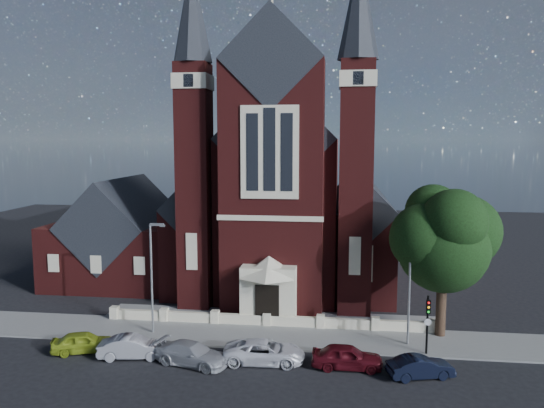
{
  "coord_description": "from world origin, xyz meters",
  "views": [
    {
      "loc": [
        5.18,
        -31.54,
        13.95
      ],
      "look_at": [
        -0.33,
        12.0,
        8.6
      ],
      "focal_mm": 35.0,
      "sensor_mm": 36.0,
      "label": 1
    }
  ],
  "objects_px": {
    "car_white_suv": "(264,352)",
    "car_navy": "(420,367)",
    "parish_hall": "(123,240)",
    "car_lime_van": "(84,342)",
    "church": "(288,195)",
    "car_silver_a": "(133,347)",
    "street_lamp_right": "(411,280)",
    "car_dark_red": "(347,357)",
    "street_lamp_left": "(153,272)",
    "traffic_signal": "(428,317)",
    "car_silver_b": "(192,354)",
    "street_tree": "(446,241)"
  },
  "relations": [
    {
      "from": "street_lamp_right",
      "to": "car_navy",
      "type": "distance_m",
      "value": 6.3
    },
    {
      "from": "car_silver_b",
      "to": "street_lamp_left",
      "type": "bearing_deg",
      "value": 56.4
    },
    {
      "from": "car_lime_van",
      "to": "church",
      "type": "bearing_deg",
      "value": -46.29
    },
    {
      "from": "car_navy",
      "to": "car_lime_van",
      "type": "bearing_deg",
      "value": 70.82
    },
    {
      "from": "car_silver_a",
      "to": "car_navy",
      "type": "bearing_deg",
      "value": -102.1
    },
    {
      "from": "street_lamp_left",
      "to": "car_silver_a",
      "type": "height_order",
      "value": "street_lamp_left"
    },
    {
      "from": "church",
      "to": "parish_hall",
      "type": "distance_m",
      "value": 17.26
    },
    {
      "from": "car_silver_a",
      "to": "car_dark_red",
      "type": "height_order",
      "value": "car_dark_red"
    },
    {
      "from": "car_silver_b",
      "to": "car_navy",
      "type": "xyz_separation_m",
      "value": [
        13.87,
        -0.09,
        -0.05
      ]
    },
    {
      "from": "street_tree",
      "to": "car_navy",
      "type": "relative_size",
      "value": 2.74
    },
    {
      "from": "street_tree",
      "to": "car_silver_b",
      "type": "height_order",
      "value": "street_tree"
    },
    {
      "from": "street_lamp_left",
      "to": "traffic_signal",
      "type": "distance_m",
      "value": 19.08
    },
    {
      "from": "church",
      "to": "street_lamp_left",
      "type": "xyz_separation_m",
      "value": [
        -7.91,
        -18.94,
        -3.59
      ]
    },
    {
      "from": "car_lime_van",
      "to": "car_navy",
      "type": "distance_m",
      "value": 21.51
    },
    {
      "from": "street_tree",
      "to": "car_white_suv",
      "type": "distance_m",
      "value": 14.58
    },
    {
      "from": "car_silver_a",
      "to": "car_navy",
      "type": "relative_size",
      "value": 1.11
    },
    {
      "from": "car_white_suv",
      "to": "car_navy",
      "type": "distance_m",
      "value": 9.46
    },
    {
      "from": "street_lamp_right",
      "to": "car_silver_a",
      "type": "height_order",
      "value": "street_lamp_right"
    },
    {
      "from": "parish_hall",
      "to": "car_lime_van",
      "type": "bearing_deg",
      "value": -75.42
    },
    {
      "from": "car_silver_a",
      "to": "car_silver_b",
      "type": "distance_m",
      "value": 4.07
    },
    {
      "from": "parish_hall",
      "to": "traffic_signal",
      "type": "distance_m",
      "value": 31.2
    },
    {
      "from": "car_dark_red",
      "to": "traffic_signal",
      "type": "bearing_deg",
      "value": -63.59
    },
    {
      "from": "car_silver_b",
      "to": "car_dark_red",
      "type": "relative_size",
      "value": 1.1
    },
    {
      "from": "street_tree",
      "to": "car_navy",
      "type": "bearing_deg",
      "value": -110.56
    },
    {
      "from": "street_lamp_left",
      "to": "car_white_suv",
      "type": "bearing_deg",
      "value": -24.67
    },
    {
      "from": "street_lamp_left",
      "to": "traffic_signal",
      "type": "relative_size",
      "value": 2.02
    },
    {
      "from": "street_tree",
      "to": "car_silver_b",
      "type": "bearing_deg",
      "value": -158.26
    },
    {
      "from": "church",
      "to": "car_silver_a",
      "type": "height_order",
      "value": "church"
    },
    {
      "from": "car_white_suv",
      "to": "car_silver_a",
      "type": "bearing_deg",
      "value": 89.26
    },
    {
      "from": "street_lamp_right",
      "to": "traffic_signal",
      "type": "bearing_deg",
      "value": -59.99
    },
    {
      "from": "church",
      "to": "car_white_suv",
      "type": "xyz_separation_m",
      "value": [
        0.71,
        -22.9,
        -7.48
      ]
    },
    {
      "from": "parish_hall",
      "to": "car_white_suv",
      "type": "bearing_deg",
      "value": -47.07
    },
    {
      "from": "street_tree",
      "to": "parish_hall",
      "type": "bearing_deg",
      "value": 156.74
    },
    {
      "from": "car_dark_red",
      "to": "parish_hall",
      "type": "bearing_deg",
      "value": 50.14
    },
    {
      "from": "car_dark_red",
      "to": "car_navy",
      "type": "xyz_separation_m",
      "value": [
        4.27,
        -0.75,
        -0.1
      ]
    },
    {
      "from": "church",
      "to": "street_tree",
      "type": "distance_m",
      "value": 21.38
    },
    {
      "from": "traffic_signal",
      "to": "car_dark_red",
      "type": "relative_size",
      "value": 0.92
    },
    {
      "from": "car_lime_van",
      "to": "car_white_suv",
      "type": "relative_size",
      "value": 0.79
    },
    {
      "from": "street_tree",
      "to": "car_dark_red",
      "type": "xyz_separation_m",
      "value": [
        -6.75,
        -5.86,
        -6.22
      ]
    },
    {
      "from": "street_lamp_right",
      "to": "church",
      "type": "bearing_deg",
      "value": 118.04
    },
    {
      "from": "parish_hall",
      "to": "street_lamp_left",
      "type": "height_order",
      "value": "parish_hall"
    },
    {
      "from": "parish_hall",
      "to": "car_navy",
      "type": "height_order",
      "value": "parish_hall"
    },
    {
      "from": "parish_hall",
      "to": "street_tree",
      "type": "height_order",
      "value": "street_tree"
    },
    {
      "from": "street_lamp_left",
      "to": "car_silver_a",
      "type": "relative_size",
      "value": 1.87
    },
    {
      "from": "car_white_suv",
      "to": "car_dark_red",
      "type": "relative_size",
      "value": 1.17
    },
    {
      "from": "street_lamp_left",
      "to": "car_white_suv",
      "type": "height_order",
      "value": "street_lamp_left"
    },
    {
      "from": "car_lime_van",
      "to": "car_white_suv",
      "type": "bearing_deg",
      "value": -110.39
    },
    {
      "from": "street_lamp_left",
      "to": "car_silver_a",
      "type": "xyz_separation_m",
      "value": [
        0.12,
        -4.29,
        -3.89
      ]
    },
    {
      "from": "car_navy",
      "to": "car_silver_a",
      "type": "bearing_deg",
      "value": 71.73
    },
    {
      "from": "church",
      "to": "car_silver_b",
      "type": "xyz_separation_m",
      "value": [
        -3.75,
        -23.75,
        -7.49
      ]
    }
  ]
}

